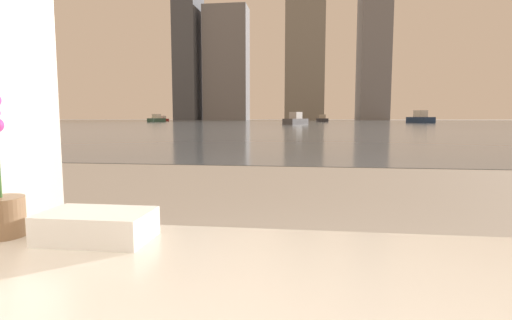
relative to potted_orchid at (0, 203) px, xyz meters
The scene contains 11 objects.
potted_orchid is the anchor object (origin of this frame).
towel_stack 0.29m from the potted_orchid, ahead, with size 0.29×0.18×0.08m.
harbor_water 61.05m from the potted_orchid, 89.44° to the left, with size 180.00×110.00×0.01m.
harbor_boat_0 73.20m from the potted_orchid, 87.36° to the left, with size 2.11×3.77×1.34m.
harbor_boat_1 86.33m from the potted_orchid, 110.20° to the left, with size 1.57×3.17×1.14m.
harbor_boat_2 71.54m from the potted_orchid, 111.06° to the left, with size 2.23×3.93×1.40m.
harbor_boat_4 63.62m from the potted_orchid, 74.16° to the left, with size 3.15×5.24×1.86m.
harbor_boat_5 46.07m from the potted_orchid, 90.75° to the left, with size 2.96×4.07×1.46m.
skyline_tower_0 124.60m from the potted_orchid, 106.56° to the left, with size 6.52×12.32×50.83m.
skyline_tower_1 120.41m from the potted_orchid, 101.31° to the left, with size 12.81×8.02×32.85m.
skyline_tower_2 119.42m from the potted_orchid, 90.16° to the left, with size 10.96×11.48×48.59m.
Camera 1 is at (0.27, -0.05, 0.88)m, focal length 28.00 mm.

